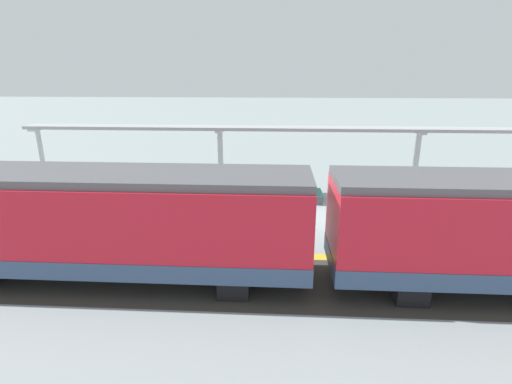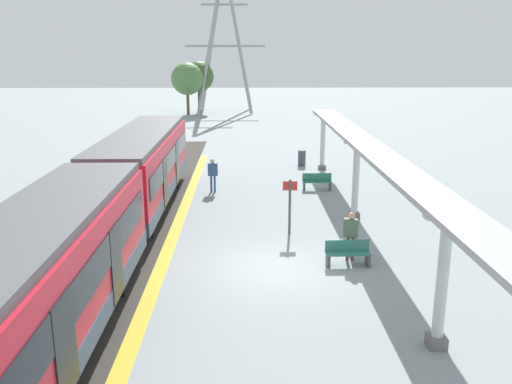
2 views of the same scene
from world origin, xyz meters
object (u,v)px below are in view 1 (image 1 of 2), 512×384
Objects in this scene: canopy_pillar_second at (416,164)px; bench_near_end at (124,188)px; platform_info_sign at (250,184)px; passenger_waiting_near_edge at (77,211)px; trash_bin at (13,186)px; train_far_carriage at (107,224)px; passenger_by_the_benches at (308,179)px; canopy_pillar_fourth at (42,159)px; bench_mid_platform at (316,192)px; canopy_pillar_third at (221,161)px.

canopy_pillar_second is 15.28m from bench_near_end.
canopy_pillar_second reaches higher than platform_info_sign.
bench_near_end is 5.40m from passenger_waiting_near_edge.
trash_bin is (-1.12, 21.16, -1.23)m from canopy_pillar_second.
train_far_carriage is 12.36× the size of trash_bin.
canopy_pillar_second is 1.98× the size of passenger_by_the_benches.
train_far_carriage is 8.12× the size of bench_near_end.
bench_near_end is (8.36, 2.93, -1.39)m from train_far_carriage.
trash_bin is (-1.12, 1.09, -1.23)m from canopy_pillar_fourth.
canopy_pillar_second is 5.46m from bench_mid_platform.
train_far_carriage reaches higher than passenger_waiting_near_edge.
platform_info_sign is at bearing -98.02° from trash_bin.
bench_near_end and bench_mid_platform have the same top height.
canopy_pillar_second is at bearing -52.82° from train_far_carriage.
train_far_carriage is 15.40m from canopy_pillar_second.
trash_bin is at bearing 135.74° from canopy_pillar_fourth.
canopy_pillar_second reaches higher than passenger_waiting_near_edge.
canopy_pillar_third is at bearing -90.00° from canopy_pillar_fourth.
platform_info_sign reaches higher than bench_near_end.
train_far_carriage reaches higher than canopy_pillar_third.
passenger_waiting_near_edge is at bearing 117.62° from bench_mid_platform.
canopy_pillar_second is at bearing -79.32° from passenger_by_the_benches.
canopy_pillar_third is 9.87m from canopy_pillar_fourth.
bench_near_end is (-0.94, -4.87, -1.29)m from canopy_pillar_fourth.
canopy_pillar_third is 4.75m from passenger_by_the_benches.
canopy_pillar_third is at bearing -84.17° from trash_bin.
canopy_pillar_second is at bearing -76.71° from bench_mid_platform.
train_far_carriage is at bearing -139.13° from passenger_waiting_near_edge.
canopy_pillar_fourth is at bearing 85.32° from bench_mid_platform.
platform_info_sign is at bearing -104.03° from canopy_pillar_fourth.
canopy_pillar_third is at bearing 31.68° from platform_info_sign.
canopy_pillar_fourth is 1.98× the size of passenger_by_the_benches.
canopy_pillar_third is 2.26× the size of bench_mid_platform.
canopy_pillar_third and canopy_pillar_fourth have the same top height.
trash_bin is at bearing 47.36° from train_far_carriage.
passenger_waiting_near_edge is at bearing -176.48° from bench_near_end.
canopy_pillar_fourth reaches higher than bench_near_end.
bench_mid_platform is (-1.22, 5.17, -1.29)m from canopy_pillar_second.
train_far_carriage is 8.13× the size of bench_mid_platform.
canopy_pillar_third is at bearing -12.58° from train_far_carriage.
canopy_pillar_fourth is at bearing 75.97° from platform_info_sign.
train_far_carriage is 3.60× the size of canopy_pillar_fourth.
canopy_pillar_third is at bearing 90.00° from canopy_pillar_second.
passenger_waiting_near_edge is at bearing 112.95° from canopy_pillar_second.
train_far_carriage reaches higher than canopy_pillar_fourth.
passenger_waiting_near_edge is (-5.08, 9.70, 0.64)m from bench_mid_platform.
bench_near_end is at bearing 19.32° from train_far_carriage.
bench_near_end is (-0.94, 15.20, -1.29)m from canopy_pillar_second.
canopy_pillar_fourth is at bearing 90.00° from canopy_pillar_second.
canopy_pillar_fourth reaches higher than bench_mid_platform.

